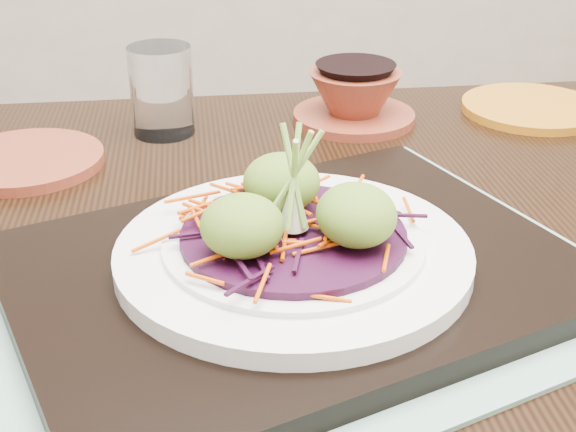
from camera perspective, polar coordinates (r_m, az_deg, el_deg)
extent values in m
cube|color=black|center=(0.70, 0.20, -3.05)|extent=(1.25, 0.88, 0.04)
cube|color=gray|center=(0.63, 0.37, -4.91)|extent=(0.57, 0.49, 0.00)
cube|color=black|center=(0.62, 0.38, -4.01)|extent=(0.49, 0.42, 0.02)
cylinder|color=silver|center=(0.61, 0.38, -2.67)|extent=(0.27, 0.27, 0.01)
cylinder|color=silver|center=(0.61, 0.39, -1.91)|extent=(0.20, 0.20, 0.01)
cylinder|color=#2D0922|center=(0.60, 0.39, -1.39)|extent=(0.17, 0.17, 0.01)
ellipsoid|color=#507322|center=(0.57, -3.26, -0.74)|extent=(0.06, 0.06, 0.05)
ellipsoid|color=#507322|center=(0.58, 4.89, 0.05)|extent=(0.06, 0.06, 0.05)
ellipsoid|color=#507322|center=(0.63, -0.44, 2.40)|extent=(0.06, 0.06, 0.05)
cylinder|color=maroon|center=(0.88, -18.14, 3.77)|extent=(0.16, 0.16, 0.01)
cylinder|color=white|center=(0.92, -8.97, 8.80)|extent=(0.07, 0.07, 0.10)
cylinder|color=maroon|center=(0.96, 4.70, 7.06)|extent=(0.18, 0.18, 0.01)
cylinder|color=#AC6413|center=(1.03, 16.97, 7.37)|extent=(0.20, 0.20, 0.01)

